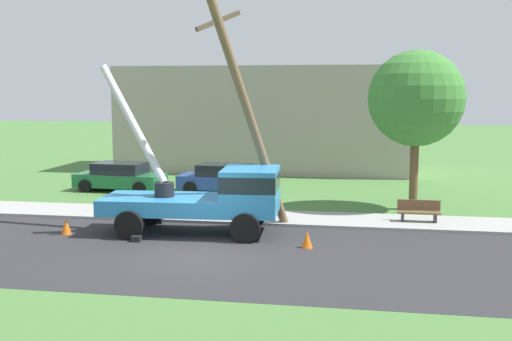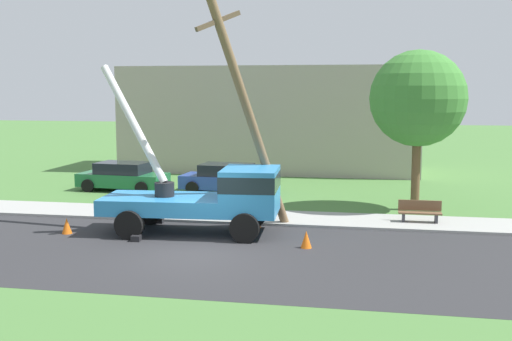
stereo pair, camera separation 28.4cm
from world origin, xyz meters
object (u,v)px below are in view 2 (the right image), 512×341
traffic_cone_behind (67,226)px  utility_truck (214,194)px  traffic_cone_ahead (306,239)px  leaning_utility_pole (248,110)px  parked_sedan_blue (227,178)px  parked_sedan_green (123,176)px  park_bench (420,212)px  roadside_tree_near (418,99)px  traffic_cone_curbside (256,220)px

traffic_cone_behind → utility_truck: bearing=11.3°
traffic_cone_ahead → utility_truck: bearing=157.0°
traffic_cone_ahead → leaning_utility_pole: bearing=136.8°
utility_truck → parked_sedan_blue: utility_truck is taller
parked_sedan_green → park_bench: 15.11m
utility_truck → leaning_utility_pole: (1.06, 0.77, 2.93)m
traffic_cone_ahead → parked_sedan_green: (-10.28, 9.74, 0.43)m
park_bench → roadside_tree_near: 5.12m
traffic_cone_ahead → parked_sedan_blue: bearing=116.6°
leaning_utility_pole → park_bench: (6.21, 2.12, -3.88)m
traffic_cone_curbside → utility_truck: bearing=-137.2°
traffic_cone_ahead → roadside_tree_near: bearing=62.3°
traffic_cone_behind → parked_sedan_blue: size_ratio=0.12×
traffic_cone_curbside → roadside_tree_near: bearing=37.8°
parked_sedan_blue → traffic_cone_ahead: bearing=-63.4°
traffic_cone_ahead → roadside_tree_near: (3.82, 7.27, 4.39)m
utility_truck → park_bench: bearing=21.7°
leaning_utility_pole → traffic_cone_ahead: size_ratio=15.17×
parked_sedan_blue → utility_truck: bearing=-79.5°
traffic_cone_curbside → roadside_tree_near: size_ratio=0.08×
traffic_cone_ahead → parked_sedan_blue: 11.21m
utility_truck → park_bench: size_ratio=4.32×
utility_truck → parked_sedan_green: 10.77m
utility_truck → parked_sedan_blue: bearing=100.5°
traffic_cone_behind → traffic_cone_curbside: bearing=19.0°
traffic_cone_curbside → leaning_utility_pole: bearing=-119.2°
utility_truck → park_bench: utility_truck is taller
traffic_cone_behind → traffic_cone_curbside: 6.78m
utility_truck → leaning_utility_pole: size_ratio=0.81×
traffic_cone_ahead → park_bench: bearing=48.6°
park_bench → roadside_tree_near: size_ratio=0.24×
leaning_utility_pole → roadside_tree_near: 8.00m
utility_truck → park_bench: 7.88m
parked_sedan_green → park_bench: parked_sedan_green is taller
traffic_cone_behind → parked_sedan_green: 9.47m
park_bench → leaning_utility_pole: bearing=-161.1°
roadside_tree_near → traffic_cone_curbside: bearing=-142.2°
parked_sedan_blue → roadside_tree_near: bearing=-17.3°
leaning_utility_pole → park_bench: size_ratio=5.31×
parked_sedan_blue → park_bench: (8.84, -5.66, -0.25)m
traffic_cone_ahead → parked_sedan_blue: parked_sedan_blue is taller
traffic_cone_behind → roadside_tree_near: (12.37, 6.84, 4.39)m
traffic_cone_curbside → parked_sedan_blue: size_ratio=0.12×
roadside_tree_near → traffic_cone_ahead: bearing=-117.7°
traffic_cone_curbside → roadside_tree_near: roadside_tree_near is taller
parked_sedan_blue → roadside_tree_near: 10.06m
utility_truck → traffic_cone_curbside: 2.09m
leaning_utility_pole → traffic_cone_ahead: (2.37, -2.23, -4.06)m
parked_sedan_green → utility_truck: bearing=-50.4°
traffic_cone_curbside → parked_sedan_green: parked_sedan_green is taller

